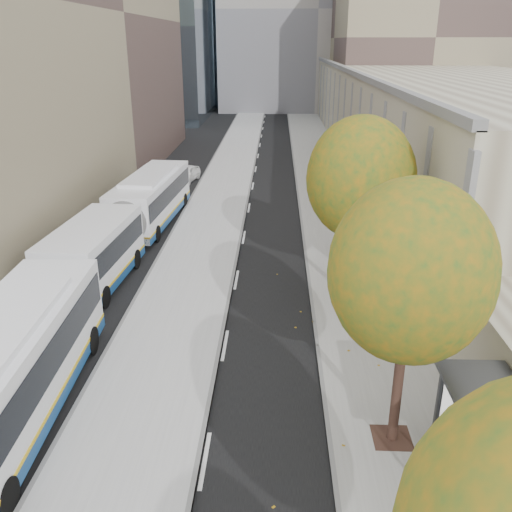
{
  "coord_description": "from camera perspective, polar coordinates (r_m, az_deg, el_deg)",
  "views": [
    {
      "loc": [
        0.19,
        0.41,
        10.65
      ],
      "look_at": [
        -0.59,
        20.84,
        2.5
      ],
      "focal_mm": 38.0,
      "sensor_mm": 36.0,
      "label": 1
    }
  ],
  "objects": [
    {
      "name": "tree_d",
      "position": [
        22.47,
        10.95,
        8.0
      ],
      "size": [
        4.4,
        4.4,
        7.6
      ],
      "color": "black",
      "rests_on": "sidewalk"
    },
    {
      "name": "bus_platform",
      "position": [
        36.4,
        -4.35,
        4.77
      ],
      "size": [
        4.25,
        150.0,
        0.15
      ],
      "primitive_type": "cube",
      "color": "#B1B1B1",
      "rests_on": "ground"
    },
    {
      "name": "sidewalk",
      "position": [
        36.4,
        8.31,
        4.55
      ],
      "size": [
        4.75,
        150.0,
        0.08
      ],
      "primitive_type": "cube",
      "color": "gray",
      "rests_on": "ground"
    },
    {
      "name": "building_far_block",
      "position": [
        95.87,
        6.19,
        24.21
      ],
      "size": [
        30.0,
        18.0,
        30.0
      ],
      "primitive_type": "cube",
      "color": "gray",
      "rests_on": "ground"
    },
    {
      "name": "bus_far",
      "position": [
        30.6,
        -13.03,
        3.98
      ],
      "size": [
        3.73,
        17.86,
        2.96
      ],
      "rotation": [
        0.0,
        0.0,
        -0.07
      ],
      "color": "white",
      "rests_on": "ground"
    },
    {
      "name": "building_tan",
      "position": [
        65.75,
        16.2,
        15.1
      ],
      "size": [
        18.0,
        92.0,
        8.0
      ],
      "primitive_type": "cube",
      "color": "gray",
      "rests_on": "ground"
    },
    {
      "name": "tree_c",
      "position": [
        14.12,
        15.98,
        -1.64
      ],
      "size": [
        4.2,
        4.2,
        7.28
      ],
      "color": "black",
      "rests_on": "sidewalk"
    },
    {
      "name": "distant_car",
      "position": [
        44.69,
        -7.38,
        8.59
      ],
      "size": [
        2.18,
        3.92,
        1.26
      ],
      "primitive_type": "imported",
      "rotation": [
        0.0,
        0.0,
        -0.2
      ],
      "color": "white",
      "rests_on": "ground"
    },
    {
      "name": "bus_shelter",
      "position": [
        14.6,
        24.84,
        -16.03
      ],
      "size": [
        1.9,
        4.4,
        2.53
      ],
      "color": "#383A3F",
      "rests_on": "sidewalk"
    }
  ]
}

